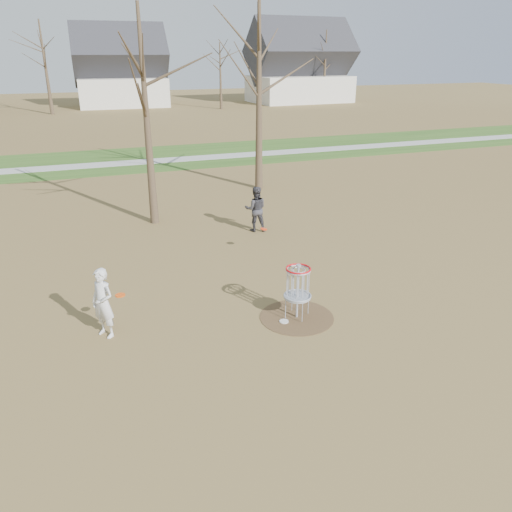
{
  "coord_description": "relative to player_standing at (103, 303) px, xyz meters",
  "views": [
    {
      "loc": [
        -4.59,
        -9.63,
        5.94
      ],
      "look_at": [
        -0.5,
        1.5,
        1.1
      ],
      "focal_mm": 35.0,
      "sensor_mm": 36.0,
      "label": 1
    }
  ],
  "objects": [
    {
      "name": "player_standing",
      "position": [
        0.0,
        0.0,
        0.0
      ],
      "size": [
        0.67,
        0.71,
        1.63
      ],
      "primitive_type": "imported",
      "rotation": [
        0.0,
        0.0,
        -0.9
      ],
      "color": "silver",
      "rests_on": "ground"
    },
    {
      "name": "disc_grounded",
      "position": [
        4.01,
        -0.85,
        -0.79
      ],
      "size": [
        0.22,
        0.22,
        0.02
      ],
      "primitive_type": "cylinder",
      "color": "silver",
      "rests_on": "dirt_circle"
    },
    {
      "name": "player_throwing",
      "position": [
        5.64,
        5.58,
        -0.0
      ],
      "size": [
        0.93,
        0.81,
        1.62
      ],
      "primitive_type": "imported",
      "rotation": [
        0.0,
        0.0,
        2.86
      ],
      "color": "#353439",
      "rests_on": "ground"
    },
    {
      "name": "ground",
      "position": [
        4.39,
        -0.74,
        -0.81
      ],
      "size": [
        160.0,
        160.0,
        0.0
      ],
      "primitive_type": "plane",
      "color": "brown",
      "rests_on": "ground"
    },
    {
      "name": "houses_row",
      "position": [
        8.7,
        51.82,
        2.71
      ],
      "size": [
        56.51,
        10.01,
        7.26
      ],
      "color": "silver",
      "rests_on": "ground"
    },
    {
      "name": "dirt_circle",
      "position": [
        4.39,
        -0.74,
        -0.81
      ],
      "size": [
        1.8,
        1.8,
        0.01
      ],
      "primitive_type": "cylinder",
      "color": "#47331E",
      "rests_on": "ground"
    },
    {
      "name": "disc_golf_basket",
      "position": [
        4.39,
        -0.74,
        0.1
      ],
      "size": [
        0.64,
        0.64,
        1.35
      ],
      "color": "#9EA3AD",
      "rests_on": "ground"
    },
    {
      "name": "discs_in_play",
      "position": [
        2.83,
        1.63,
        0.14
      ],
      "size": [
        4.91,
        3.67,
        0.19
      ],
      "color": "#F8390D",
      "rests_on": "ground"
    },
    {
      "name": "footpath",
      "position": [
        4.39,
        19.26,
        -0.8
      ],
      "size": [
        160.0,
        1.5,
        0.01
      ],
      "primitive_type": "cube",
      "color": "#9E9E99",
      "rests_on": "green_band"
    },
    {
      "name": "bare_trees",
      "position": [
        6.16,
        35.05,
        4.53
      ],
      "size": [
        52.62,
        44.98,
        9.0
      ],
      "color": "#382B1E",
      "rests_on": "ground"
    },
    {
      "name": "green_band",
      "position": [
        4.39,
        20.26,
        -0.81
      ],
      "size": [
        160.0,
        8.0,
        0.01
      ],
      "primitive_type": "cube",
      "color": "#2D5119",
      "rests_on": "ground"
    }
  ]
}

